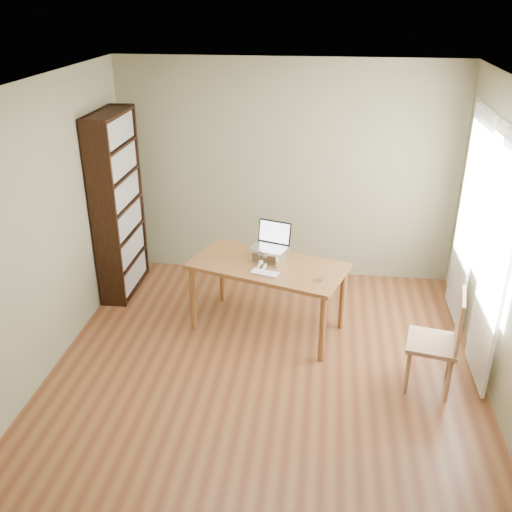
{
  "coord_description": "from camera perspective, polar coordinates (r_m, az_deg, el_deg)",
  "views": [
    {
      "loc": [
        0.48,
        -4.25,
        3.26
      ],
      "look_at": [
        -0.18,
        0.86,
        0.84
      ],
      "focal_mm": 40.0,
      "sensor_mm": 36.0,
      "label": 1
    }
  ],
  "objects": [
    {
      "name": "room",
      "position": [
        4.71,
        1.21,
        0.58
      ],
      "size": [
        4.04,
        4.54,
        2.64
      ],
      "color": "brown",
      "rests_on": "ground"
    },
    {
      "name": "chair",
      "position": [
        5.24,
        18.12,
        -7.76
      ],
      "size": [
        0.5,
        0.5,
        0.96
      ],
      "rotation": [
        0.0,
        0.0,
        -0.2
      ],
      "color": "tan",
      "rests_on": "ground"
    },
    {
      "name": "cat",
      "position": [
        5.81,
        0.97,
        0.26
      ],
      "size": [
        0.25,
        0.48,
        0.15
      ],
      "rotation": [
        0.0,
        0.0,
        -0.11
      ],
      "color": "#403732",
      "rests_on": "desk"
    },
    {
      "name": "laptop_stand",
      "position": [
        5.77,
        1.29,
        0.27
      ],
      "size": [
        0.32,
        0.25,
        0.13
      ],
      "rotation": [
        0.0,
        0.0,
        -0.31
      ],
      "color": "silver",
      "rests_on": "desk"
    },
    {
      "name": "coaster",
      "position": [
        5.44,
        6.21,
        -2.43
      ],
      "size": [
        0.09,
        0.09,
        0.01
      ],
      "primitive_type": "cylinder",
      "color": "#5B2F1F",
      "rests_on": "desk"
    },
    {
      "name": "desk",
      "position": [
        5.77,
        1.19,
        -1.59
      ],
      "size": [
        1.69,
        1.19,
        0.75
      ],
      "rotation": [
        0.0,
        0.0,
        -0.31
      ],
      "color": "brown",
      "rests_on": "ground"
    },
    {
      "name": "keyboard",
      "position": [
        5.53,
        0.89,
        -1.71
      ],
      "size": [
        0.31,
        0.19,
        0.02
      ],
      "rotation": [
        0.0,
        0.0,
        -0.26
      ],
      "color": "silver",
      "rests_on": "desk"
    },
    {
      "name": "laptop",
      "position": [
        5.78,
        1.37,
        1.53
      ],
      "size": [
        0.41,
        0.39,
        0.25
      ],
      "rotation": [
        0.0,
        0.0,
        -0.31
      ],
      "color": "silver",
      "rests_on": "laptop_stand"
    },
    {
      "name": "curtains",
      "position": [
        5.65,
        21.53,
        1.62
      ],
      "size": [
        0.03,
        1.9,
        2.25
      ],
      "color": "white",
      "rests_on": "ground"
    },
    {
      "name": "bookshelf",
      "position": [
        6.62,
        -13.63,
        4.93
      ],
      "size": [
        0.3,
        0.9,
        2.1
      ],
      "color": "black",
      "rests_on": "ground"
    }
  ]
}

